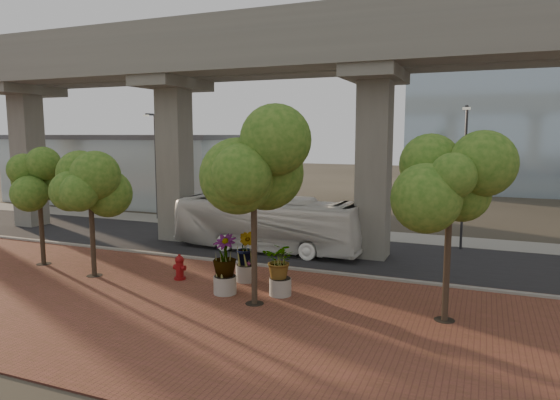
% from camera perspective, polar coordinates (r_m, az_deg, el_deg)
% --- Properties ---
extents(ground, '(160.00, 160.00, 0.00)m').
position_cam_1_polar(ground, '(26.64, -3.30, -6.31)').
color(ground, '#322E24').
rests_on(ground, ground).
extents(brick_plaza, '(70.00, 13.00, 0.06)m').
position_cam_1_polar(brick_plaza, '(20.02, -13.45, -11.15)').
color(brick_plaza, brown).
rests_on(brick_plaza, ground).
extents(asphalt_road, '(90.00, 8.00, 0.04)m').
position_cam_1_polar(asphalt_road, '(28.41, -1.55, -5.38)').
color(asphalt_road, black).
rests_on(asphalt_road, ground).
extents(curb_strip, '(70.00, 0.25, 0.16)m').
position_cam_1_polar(curb_strip, '(24.89, -5.31, -7.14)').
color(curb_strip, gray).
rests_on(curb_strip, ground).
extents(far_sidewalk, '(90.00, 3.00, 0.06)m').
position_cam_1_polar(far_sidewalk, '(33.40, 2.29, -3.41)').
color(far_sidewalk, gray).
rests_on(far_sidewalk, ground).
extents(transit_viaduct, '(72.00, 5.60, 12.40)m').
position_cam_1_polar(transit_viaduct, '(27.70, -1.60, 9.43)').
color(transit_viaduct, gray).
rests_on(transit_viaduct, ground).
extents(station_pavilion, '(23.00, 13.00, 6.30)m').
position_cam_1_polar(station_pavilion, '(50.30, -16.11, 3.66)').
color(station_pavilion, silver).
rests_on(station_pavilion, ground).
extents(transit_bus, '(10.70, 2.87, 2.96)m').
position_cam_1_polar(transit_bus, '(27.22, -1.51, -2.82)').
color(transit_bus, white).
rests_on(transit_bus, ground).
extents(fire_hydrant, '(0.56, 0.51, 1.12)m').
position_cam_1_polar(fire_hydrant, '(22.41, -11.40, -7.55)').
color(fire_hydrant, maroon).
rests_on(fire_hydrant, ground).
extents(planter_front, '(1.94, 1.94, 2.14)m').
position_cam_1_polar(planter_front, '(19.70, 0.03, -7.22)').
color(planter_front, '#AAA39A').
rests_on(planter_front, ground).
extents(planter_right, '(2.24, 2.24, 2.39)m').
position_cam_1_polar(planter_right, '(19.96, -6.35, -6.62)').
color(planter_right, gray).
rests_on(planter_right, ground).
extents(planter_left, '(2.02, 2.02, 2.23)m').
position_cam_1_polar(planter_left, '(21.60, -3.89, -5.76)').
color(planter_left, '#9A958B').
rests_on(planter_left, ground).
extents(street_tree_far_west, '(3.33, 3.33, 5.62)m').
position_cam_1_polar(street_tree_far_west, '(26.55, -25.87, 1.98)').
color(street_tree_far_west, '#463628').
rests_on(street_tree_far_west, ground).
extents(street_tree_near_west, '(3.74, 3.74, 5.83)m').
position_cam_1_polar(street_tree_near_west, '(23.43, -20.90, 1.64)').
color(street_tree_near_west, '#463628').
rests_on(street_tree_near_west, ground).
extents(street_tree_near_east, '(4.39, 4.39, 7.20)m').
position_cam_1_polar(street_tree_near_east, '(18.11, -3.03, 3.92)').
color(street_tree_near_east, '#463628').
rests_on(street_tree_near_east, ground).
extents(street_tree_far_east, '(3.47, 3.47, 6.30)m').
position_cam_1_polar(street_tree_far_east, '(17.38, 18.91, 1.78)').
color(street_tree_far_east, '#463628').
rests_on(street_tree_far_east, ground).
extents(streetlamp_west, '(0.39, 1.13, 7.82)m').
position_cam_1_polar(streetlamp_west, '(38.17, -14.11, 4.61)').
color(streetlamp_west, '#323237').
rests_on(streetlamp_west, ground).
extents(streetlamp_east, '(0.39, 1.13, 7.82)m').
position_cam_1_polar(streetlamp_east, '(28.85, 20.32, 3.49)').
color(streetlamp_east, '#303135').
rests_on(streetlamp_east, ground).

